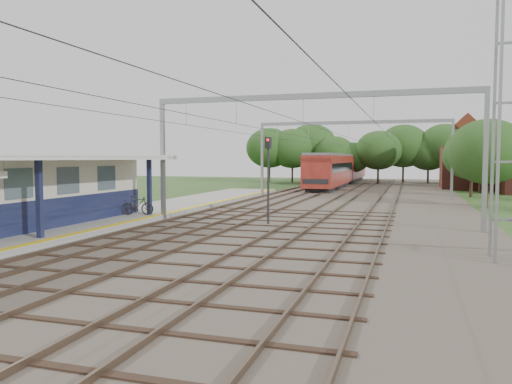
% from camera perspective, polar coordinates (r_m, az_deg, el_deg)
% --- Properties ---
extents(ground, '(160.00, 160.00, 0.00)m').
position_cam_1_polar(ground, '(14.30, -21.05, -11.05)').
color(ground, '#2D4C1E').
rests_on(ground, ground).
extents(ballast_bed, '(18.00, 90.00, 0.10)m').
position_cam_1_polar(ballast_bed, '(41.22, 10.76, -1.16)').
color(ballast_bed, '#473D33').
rests_on(ballast_bed, ground).
extents(platform, '(5.00, 52.00, 0.35)m').
position_cam_1_polar(platform, '(29.80, -15.68, -2.91)').
color(platform, gray).
rests_on(platform, ground).
extents(yellow_stripe, '(0.45, 52.00, 0.01)m').
position_cam_1_polar(yellow_stripe, '(28.62, -11.90, -2.76)').
color(yellow_stripe, yellow).
rests_on(yellow_stripe, platform).
extents(station_building, '(3.41, 18.00, 3.40)m').
position_cam_1_polar(station_building, '(25.03, -27.20, -0.16)').
color(station_building, beige).
rests_on(station_building, platform).
extents(canopy, '(6.40, 20.00, 3.44)m').
position_cam_1_polar(canopy, '(23.49, -27.10, 3.51)').
color(canopy, '#121739').
rests_on(canopy, platform).
extents(rail_tracks, '(11.80, 88.00, 0.15)m').
position_cam_1_polar(rail_tracks, '(41.57, 7.33, -0.91)').
color(rail_tracks, brown).
rests_on(rail_tracks, ballast_bed).
extents(catenary_system, '(17.22, 88.00, 7.00)m').
position_cam_1_polar(catenary_system, '(36.52, 9.05, 6.80)').
color(catenary_system, gray).
rests_on(catenary_system, ground).
extents(tree_band, '(31.72, 30.88, 8.82)m').
position_cam_1_polar(tree_band, '(68.11, 13.29, 4.87)').
color(tree_band, '#382619').
rests_on(tree_band, ground).
extents(house_far, '(8.00, 6.12, 8.66)m').
position_cam_1_polar(house_far, '(63.24, 24.01, 3.19)').
color(house_far, brown).
rests_on(house_far, ground).
extents(bicycle, '(1.93, 1.03, 1.12)m').
position_cam_1_polar(bicycle, '(29.53, -13.39, -1.50)').
color(bicycle, black).
rests_on(bicycle, platform).
extents(train, '(3.12, 38.84, 4.08)m').
position_cam_1_polar(train, '(69.53, 9.74, 2.71)').
color(train, black).
rests_on(train, ballast_bed).
extents(signal_post, '(0.37, 0.32, 4.74)m').
position_cam_1_polar(signal_post, '(26.68, 1.42, 2.73)').
color(signal_post, black).
rests_on(signal_post, ground).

